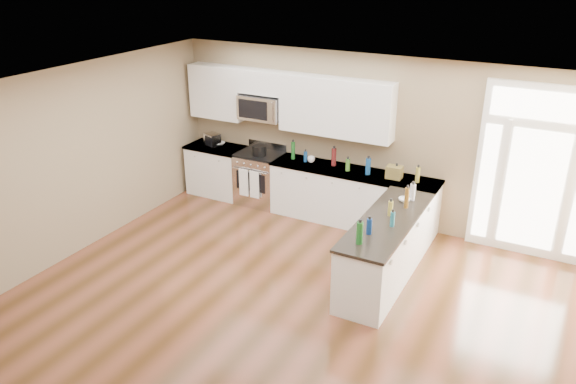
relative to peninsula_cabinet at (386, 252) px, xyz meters
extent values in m
plane|color=#482C14|center=(-0.93, -2.24, -0.43)|extent=(8.00, 8.00, 0.00)
plane|color=#8C7858|center=(-0.93, 1.76, 0.97)|extent=(7.00, 0.00, 7.00)
plane|color=#8C7858|center=(-4.42, -2.24, 0.97)|extent=(0.00, 8.00, 8.00)
plane|color=white|center=(-0.93, -2.24, 2.37)|extent=(8.00, 8.00, 0.00)
cube|color=white|center=(-3.80, 1.45, 0.02)|extent=(1.06, 0.62, 0.90)
cube|color=black|center=(-3.80, 1.45, -0.38)|extent=(1.02, 0.52, 0.10)
cube|color=black|center=(-3.80, 1.45, 0.49)|extent=(1.10, 0.66, 0.04)
cube|color=white|center=(-1.08, 1.45, 0.02)|extent=(2.81, 0.62, 0.90)
cube|color=black|center=(-1.08, 1.45, -0.38)|extent=(2.77, 0.52, 0.10)
cube|color=black|center=(-1.08, 1.45, 0.49)|extent=(2.85, 0.66, 0.04)
cube|color=white|center=(0.00, 0.00, 0.02)|extent=(0.65, 2.28, 0.90)
cube|color=black|center=(0.00, 0.00, -0.38)|extent=(0.61, 2.18, 0.10)
cube|color=black|center=(0.00, 0.00, 0.49)|extent=(0.69, 2.32, 0.04)
cube|color=white|center=(-3.81, 1.59, 1.49)|extent=(1.04, 0.33, 0.95)
cube|color=white|center=(-1.50, 1.59, 1.49)|extent=(1.94, 0.33, 0.95)
cube|color=white|center=(-2.88, 1.59, 1.77)|extent=(0.82, 0.33, 0.40)
cube|color=silver|center=(-2.88, 1.56, 1.33)|extent=(0.78, 0.40, 0.42)
cube|color=black|center=(-2.94, 1.35, 1.33)|extent=(0.56, 0.01, 0.32)
cube|color=white|center=(1.62, 1.72, 0.87)|extent=(1.70, 0.08, 2.60)
cube|color=white|center=(1.62, 1.67, 0.62)|extent=(0.78, 0.02, 1.80)
cube|color=white|center=(0.96, 1.67, 0.62)|extent=(0.22, 0.02, 1.80)
cube|color=white|center=(1.62, 1.67, 1.87)|extent=(1.50, 0.02, 0.40)
cube|color=silver|center=(-2.87, 1.45, 0.03)|extent=(0.78, 0.64, 0.92)
cube|color=black|center=(-2.87, 1.45, 0.50)|extent=(0.78, 0.60, 0.03)
cube|color=silver|center=(-2.87, 1.75, 0.58)|extent=(0.78, 0.04, 0.14)
cube|color=black|center=(-2.87, 1.12, 0.09)|extent=(0.58, 0.01, 0.34)
cylinder|color=silver|center=(-2.87, 1.10, 0.31)|extent=(0.70, 0.02, 0.02)
cube|color=white|center=(-2.99, 1.09, 0.07)|extent=(0.18, 0.02, 0.50)
cube|color=white|center=(-2.77, 1.09, 0.07)|extent=(0.18, 0.02, 0.50)
cylinder|color=black|center=(-2.83, 1.38, 0.61)|extent=(0.29, 0.29, 0.19)
cube|color=silver|center=(-3.88, 1.45, 0.62)|extent=(0.33, 0.29, 0.23)
cube|color=brown|center=(-0.40, 1.45, 0.61)|extent=(0.25, 0.18, 0.20)
imported|color=white|center=(-3.80, 1.53, 0.53)|extent=(0.28, 0.28, 0.05)
imported|color=white|center=(0.02, 0.66, 0.53)|extent=(0.21, 0.21, 0.05)
imported|color=white|center=(-1.88, 1.50, 0.55)|extent=(0.16, 0.16, 0.10)
cylinder|color=#19591E|center=(-0.09, -0.84, 0.65)|extent=(0.08, 0.08, 0.29)
cylinder|color=navy|center=(-0.83, 1.42, 0.64)|extent=(0.08, 0.08, 0.27)
cylinder|color=brown|center=(0.10, 0.46, 0.66)|extent=(0.06, 0.06, 0.30)
cylinder|color=olive|center=(-0.01, 0.11, 0.61)|extent=(0.07, 0.07, 0.21)
cylinder|color=#26727F|center=(0.11, -0.19, 0.61)|extent=(0.06, 0.06, 0.20)
cylinder|color=#591919|center=(-1.48, 1.53, 0.65)|extent=(0.08, 0.08, 0.30)
cylinder|color=#B2B2B7|center=(0.10, 0.76, 0.63)|extent=(0.08, 0.08, 0.25)
cylinder|color=navy|center=(-0.08, -0.54, 0.61)|extent=(0.07, 0.07, 0.21)
cylinder|color=#3F7226|center=(-1.18, 1.42, 0.60)|extent=(0.07, 0.07, 0.20)
cylinder|color=#19591E|center=(-2.23, 1.50, 0.66)|extent=(0.07, 0.07, 0.31)
cylinder|color=navy|center=(-1.98, 1.48, 0.60)|extent=(0.06, 0.06, 0.18)
cylinder|color=brown|center=(-0.38, 1.49, 0.61)|extent=(0.07, 0.07, 0.20)
cylinder|color=olive|center=(-0.03, 1.46, 0.63)|extent=(0.07, 0.07, 0.25)
camera|label=1|loc=(1.99, -6.64, 3.82)|focal=35.00mm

